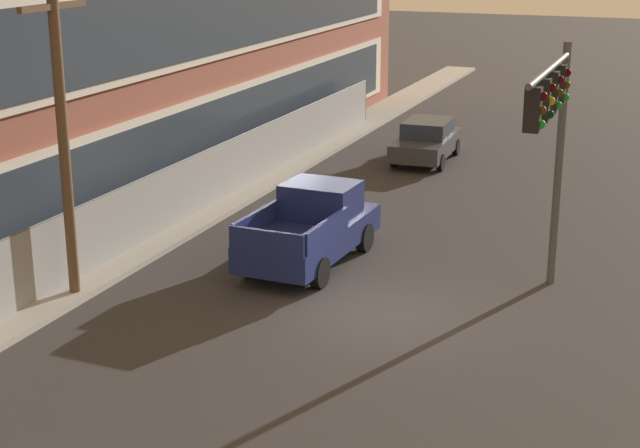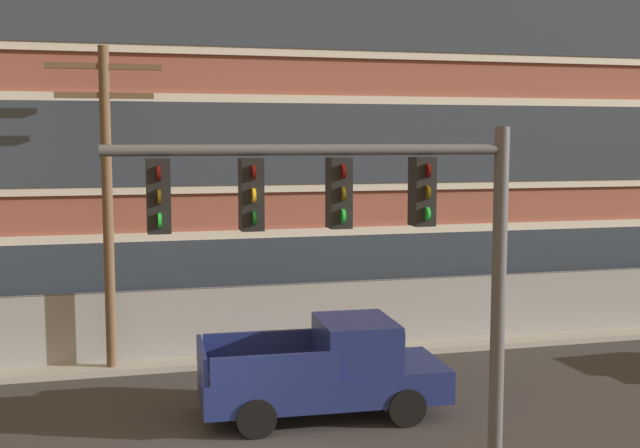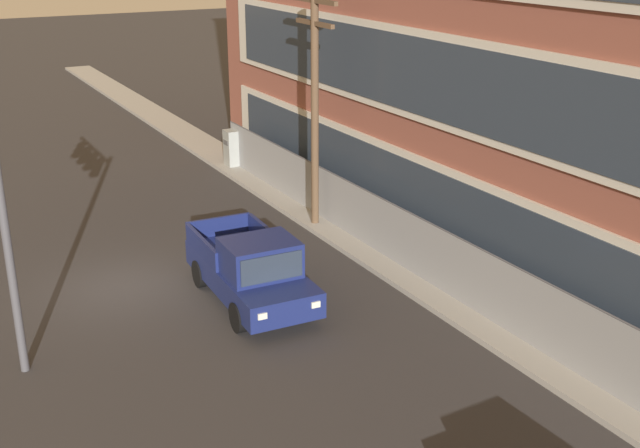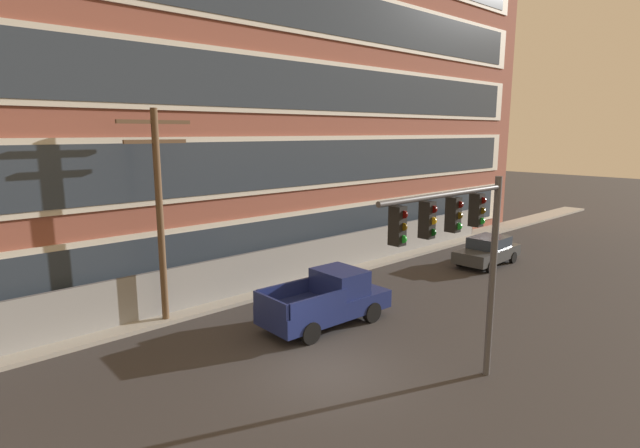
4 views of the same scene
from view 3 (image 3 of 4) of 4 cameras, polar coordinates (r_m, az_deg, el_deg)
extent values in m
plane|color=#333030|center=(24.05, -13.86, -4.37)|extent=(160.00, 160.00, 0.00)
cube|color=#9E9B93|center=(26.80, 2.35, -0.99)|extent=(80.00, 1.79, 0.16)
cube|color=beige|center=(20.99, 15.10, -2.12)|extent=(36.97, 0.10, 2.67)
cube|color=#2D3844|center=(20.95, 14.98, -2.15)|extent=(35.36, 0.06, 2.23)
cube|color=beige|center=(19.92, 16.07, 7.80)|extent=(36.97, 0.10, 2.67)
cube|color=#2D3844|center=(19.88, 15.94, 7.79)|extent=(35.36, 0.06, 2.23)
cube|color=gray|center=(22.24, 9.79, -3.37)|extent=(31.79, 0.04, 1.96)
cylinder|color=#4C4C51|center=(35.35, -6.30, 5.71)|extent=(0.06, 0.06, 1.96)
cylinder|color=#4C4C51|center=(21.87, 9.94, -1.02)|extent=(31.79, 0.05, 0.05)
cylinder|color=#4C4C51|center=(19.17, -21.29, -1.82)|extent=(0.20, 0.20, 6.05)
cube|color=navy|center=(22.30, -4.96, -3.71)|extent=(5.25, 2.28, 0.70)
cube|color=navy|center=(21.36, -4.30, -2.39)|extent=(1.63, 1.98, 0.96)
cube|color=#283342|center=(20.68, -3.46, -3.15)|extent=(0.13, 1.71, 0.72)
cube|color=navy|center=(23.40, -3.83, -0.83)|extent=(2.59, 0.22, 0.56)
cube|color=navy|center=(22.77, -8.39, -1.62)|extent=(2.59, 0.22, 0.56)
cube|color=navy|center=(24.29, -7.24, -0.15)|extent=(0.18, 2.01, 0.56)
cylinder|color=black|center=(21.50, -0.99, -5.62)|extent=(0.81, 0.29, 0.80)
cylinder|color=black|center=(20.83, -5.80, -6.62)|extent=(0.81, 0.29, 0.80)
cylinder|color=black|center=(24.09, -4.18, -2.72)|extent=(0.81, 0.29, 0.80)
cylinder|color=black|center=(23.50, -8.52, -3.51)|extent=(0.81, 0.29, 0.80)
cube|color=white|center=(20.35, -0.31, -5.75)|extent=(0.07, 0.24, 0.16)
cube|color=white|center=(19.82, -4.12, -6.56)|extent=(0.07, 0.24, 0.16)
cylinder|color=brown|center=(26.87, -0.37, 7.99)|extent=(0.26, 0.26, 8.14)
cube|color=brown|center=(26.35, -0.39, 15.60)|extent=(2.77, 0.14, 0.14)
cube|color=brown|center=(26.41, -0.39, 14.09)|extent=(2.35, 0.14, 0.14)
cube|color=#939993|center=(34.86, -6.30, 5.28)|extent=(0.70, 0.51, 1.70)
cube|color=#515151|center=(34.68, -6.73, 5.76)|extent=(0.49, 0.02, 0.20)
camera|label=1|loc=(41.71, -31.71, 15.91)|focal=55.00mm
camera|label=2|loc=(24.54, -47.41, 4.59)|focal=45.00mm
camera|label=4|loc=(31.70, -38.75, 11.44)|focal=28.00mm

